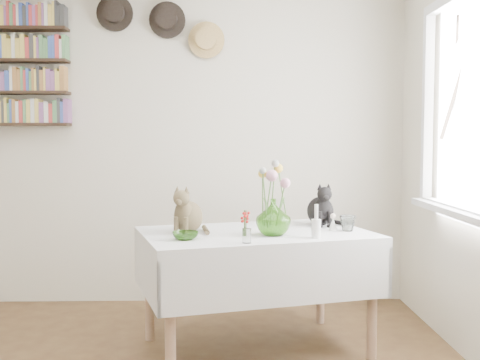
{
  "coord_description": "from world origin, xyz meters",
  "views": [
    {
      "loc": [
        0.59,
        -2.49,
        1.3
      ],
      "look_at": [
        0.68,
        1.03,
        1.05
      ],
      "focal_mm": 45.0,
      "sensor_mm": 36.0,
      "label": 1
    }
  ],
  "objects_px": {
    "dining_table": "(256,261)",
    "black_cat": "(320,203)",
    "tabby_cat": "(188,208)",
    "bookshelf_unit": "(2,66)",
    "flower_vase": "(273,217)"
  },
  "relations": [
    {
      "from": "tabby_cat",
      "to": "black_cat",
      "type": "relative_size",
      "value": 1.02
    },
    {
      "from": "tabby_cat",
      "to": "bookshelf_unit",
      "type": "height_order",
      "value": "bookshelf_unit"
    },
    {
      "from": "dining_table",
      "to": "tabby_cat",
      "type": "xyz_separation_m",
      "value": [
        -0.41,
        0.0,
        0.32
      ]
    },
    {
      "from": "dining_table",
      "to": "black_cat",
      "type": "height_order",
      "value": "black_cat"
    },
    {
      "from": "tabby_cat",
      "to": "black_cat",
      "type": "height_order",
      "value": "tabby_cat"
    },
    {
      "from": "tabby_cat",
      "to": "bookshelf_unit",
      "type": "relative_size",
      "value": 0.29
    },
    {
      "from": "black_cat",
      "to": "flower_vase",
      "type": "height_order",
      "value": "black_cat"
    },
    {
      "from": "black_cat",
      "to": "bookshelf_unit",
      "type": "bearing_deg",
      "value": 156.72
    },
    {
      "from": "bookshelf_unit",
      "to": "tabby_cat",
      "type": "bearing_deg",
      "value": -34.96
    },
    {
      "from": "flower_vase",
      "to": "bookshelf_unit",
      "type": "height_order",
      "value": "bookshelf_unit"
    },
    {
      "from": "black_cat",
      "to": "bookshelf_unit",
      "type": "relative_size",
      "value": 0.28
    },
    {
      "from": "black_cat",
      "to": "flower_vase",
      "type": "relative_size",
      "value": 1.33
    },
    {
      "from": "black_cat",
      "to": "bookshelf_unit",
      "type": "xyz_separation_m",
      "value": [
        -2.32,
        0.75,
        0.97
      ]
    },
    {
      "from": "black_cat",
      "to": "flower_vase",
      "type": "bearing_deg",
      "value": -135.12
    },
    {
      "from": "flower_vase",
      "to": "bookshelf_unit",
      "type": "distance_m",
      "value": 2.5
    }
  ]
}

